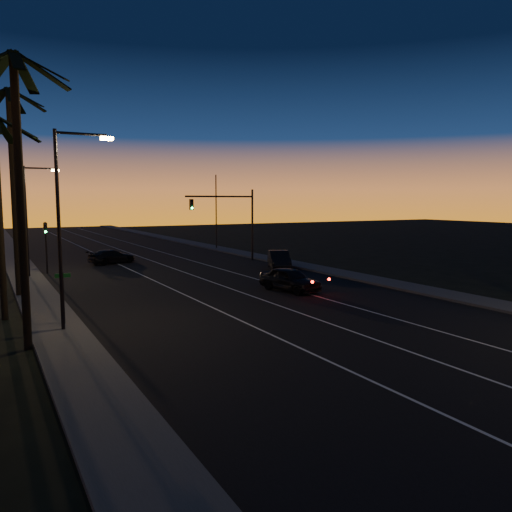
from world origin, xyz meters
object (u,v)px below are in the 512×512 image
lead_car (290,279)px  cross_car (112,257)px  signal_mast (231,212)px  right_car (279,260)px

lead_car → cross_car: 21.31m
signal_mast → right_car: size_ratio=1.43×
lead_car → signal_mast: bearing=77.5°
signal_mast → cross_car: size_ratio=1.45×
signal_mast → right_car: 7.90m
lead_car → right_car: 10.74m
lead_car → right_car: size_ratio=1.06×
signal_mast → cross_car: (-10.53, 3.97, -4.11)m
lead_car → cross_car: size_ratio=1.08×
right_car → cross_car: bearing=138.3°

